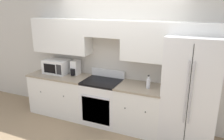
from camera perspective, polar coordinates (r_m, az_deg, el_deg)
ground_plane at (r=4.37m, az=-1.68°, el=-15.50°), size 12.00×12.00×0.00m
wall_back at (r=4.32m, az=1.58°, el=5.12°), size 8.00×0.39×2.60m
lower_cabinets_left at (r=4.98m, az=-13.14°, el=-6.00°), size 1.32×0.64×0.88m
lower_cabinets_right at (r=4.23m, az=7.26°, el=-9.90°), size 0.86×0.64×0.88m
oven_range at (r=4.48m, az=-2.51°, el=-8.12°), size 0.74×0.65×1.04m
refrigerator at (r=3.98m, az=19.78°, el=-4.93°), size 0.88×0.79×1.86m
microwave at (r=4.91m, az=-14.19°, el=0.89°), size 0.54×0.38×0.30m
bottle at (r=3.97m, az=9.46°, el=-3.38°), size 0.07×0.07×0.25m
electric_kettle at (r=4.72m, az=-9.58°, el=0.51°), size 0.15×0.27×0.31m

